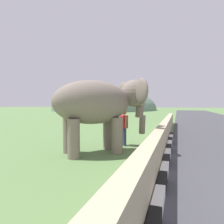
# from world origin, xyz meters

# --- Properties ---
(striped_curb) EXTENTS (16.20, 0.20, 0.24)m
(striped_curb) POSITION_xyz_m (-0.35, 4.05, 0.12)
(striped_curb) COLOR white
(striped_curb) RESTS_ON ground_plane
(barrier_parapet) EXTENTS (28.00, 0.36, 1.00)m
(barrier_parapet) POSITION_xyz_m (2.00, 4.35, 0.50)
(barrier_parapet) COLOR tan
(barrier_parapet) RESTS_ON ground_plane
(elephant) EXTENTS (3.78, 3.88, 2.96)m
(elephant) POSITION_xyz_m (2.76, 6.61, 1.94)
(elephant) COLOR slate
(elephant) RESTS_ON ground_plane
(person_handler) EXTENTS (0.59, 0.48, 1.66)m
(person_handler) POSITION_xyz_m (4.28, 6.08, 0.93)
(person_handler) COLOR navy
(person_handler) RESTS_ON ground_plane
(bus_red) EXTENTS (9.59, 4.97, 3.50)m
(bus_red) POSITION_xyz_m (23.47, 15.67, 2.08)
(bus_red) COLOR #B21E1E
(bus_red) RESTS_ON ground_plane
(cow_near) EXTENTS (0.61, 1.88, 1.23)m
(cow_near) POSITION_xyz_m (13.80, 11.19, 0.87)
(cow_near) COLOR tan
(cow_near) RESTS_ON ground_plane
(cow_mid) EXTENTS (1.11, 1.91, 1.23)m
(cow_mid) POSITION_xyz_m (16.67, 11.07, 0.87)
(cow_mid) COLOR beige
(cow_mid) RESTS_ON ground_plane
(hill_east) EXTENTS (39.37, 31.50, 15.03)m
(hill_east) POSITION_xyz_m (55.00, 25.47, 0.00)
(hill_east) COLOR slate
(hill_east) RESTS_ON ground_plane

